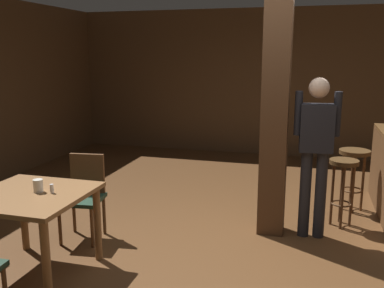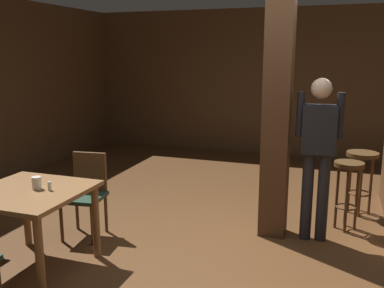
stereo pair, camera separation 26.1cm
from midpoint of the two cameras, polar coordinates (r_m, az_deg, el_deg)
ground_plane at (r=4.39m, az=6.70°, el=-14.57°), size 10.80×10.80×0.00m
wall_back at (r=8.41m, az=13.75°, el=7.85°), size 8.00×0.10×2.80m
pillar at (r=4.60m, az=12.91°, el=4.71°), size 0.28×0.28×2.80m
dining_table at (r=4.08m, az=-19.12°, el=-7.51°), size 0.97×0.97×0.77m
chair_north at (r=4.77m, az=-12.42°, el=-6.03°), size 0.47×0.47×0.89m
napkin_cup at (r=4.03m, az=-18.27°, el=-4.97°), size 0.08×0.08×0.11m
salt_shaker at (r=3.97m, az=-16.68°, el=-5.40°), size 0.03×0.03×0.08m
standing_person at (r=4.62m, az=18.00°, el=-0.54°), size 0.47×0.23×1.72m
bar_stool_near at (r=5.12m, az=21.48°, el=-4.54°), size 0.32×0.32×0.78m
bar_stool_mid at (r=5.68m, az=22.91°, el=-2.88°), size 0.38×0.38×0.78m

